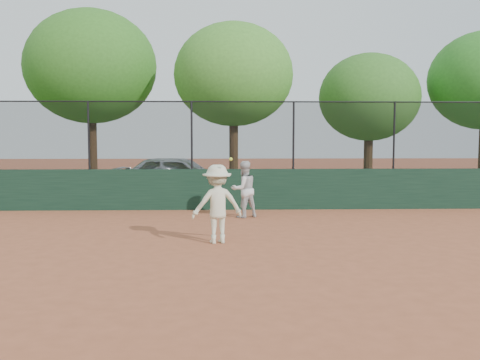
{
  "coord_description": "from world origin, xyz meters",
  "views": [
    {
      "loc": [
        0.43,
        -9.75,
        2.22
      ],
      "look_at": [
        0.8,
        2.2,
        1.2
      ],
      "focal_mm": 40.0,
      "sensor_mm": 36.0,
      "label": 1
    }
  ],
  "objects_px": {
    "player_main": "(217,204)",
    "tree_3": "(369,98)",
    "tree_2": "(234,75)",
    "parked_car": "(179,177)",
    "player_second": "(244,189)",
    "tree_1": "(91,67)"
  },
  "relations": [
    {
      "from": "tree_2",
      "to": "tree_3",
      "type": "relative_size",
      "value": 1.19
    },
    {
      "from": "tree_1",
      "to": "tree_3",
      "type": "relative_size",
      "value": 1.34
    },
    {
      "from": "player_second",
      "to": "tree_3",
      "type": "bearing_deg",
      "value": -153.85
    },
    {
      "from": "parked_car",
      "to": "tree_3",
      "type": "height_order",
      "value": "tree_3"
    },
    {
      "from": "tree_2",
      "to": "parked_car",
      "type": "bearing_deg",
      "value": -129.66
    },
    {
      "from": "player_second",
      "to": "tree_2",
      "type": "bearing_deg",
      "value": -116.43
    },
    {
      "from": "player_main",
      "to": "tree_3",
      "type": "height_order",
      "value": "tree_3"
    },
    {
      "from": "parked_car",
      "to": "tree_2",
      "type": "relative_size",
      "value": 0.68
    },
    {
      "from": "parked_car",
      "to": "tree_1",
      "type": "height_order",
      "value": "tree_1"
    },
    {
      "from": "player_second",
      "to": "player_main",
      "type": "bearing_deg",
      "value": 51.1
    },
    {
      "from": "parked_car",
      "to": "player_second",
      "type": "height_order",
      "value": "same"
    },
    {
      "from": "tree_3",
      "to": "player_second",
      "type": "bearing_deg",
      "value": -126.23
    },
    {
      "from": "player_second",
      "to": "tree_1",
      "type": "relative_size",
      "value": 0.21
    },
    {
      "from": "parked_car",
      "to": "player_main",
      "type": "bearing_deg",
      "value": -161.11
    },
    {
      "from": "player_main",
      "to": "tree_3",
      "type": "relative_size",
      "value": 0.32
    },
    {
      "from": "player_second",
      "to": "parked_car",
      "type": "bearing_deg",
      "value": -91.71
    },
    {
      "from": "player_main",
      "to": "tree_2",
      "type": "bearing_deg",
      "value": 86.95
    },
    {
      "from": "parked_car",
      "to": "player_second",
      "type": "xyz_separation_m",
      "value": [
        2.09,
        -4.31,
        -0.0
      ]
    },
    {
      "from": "tree_2",
      "to": "tree_3",
      "type": "height_order",
      "value": "tree_2"
    },
    {
      "from": "tree_2",
      "to": "tree_1",
      "type": "bearing_deg",
      "value": 165.39
    },
    {
      "from": "parked_car",
      "to": "tree_2",
      "type": "height_order",
      "value": "tree_2"
    },
    {
      "from": "tree_2",
      "to": "player_second",
      "type": "bearing_deg",
      "value": -88.8
    }
  ]
}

